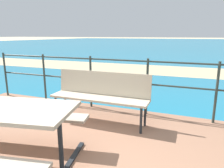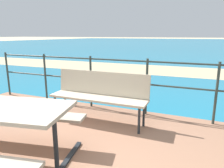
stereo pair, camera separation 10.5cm
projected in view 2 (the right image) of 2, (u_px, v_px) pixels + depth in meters
sea_water at (192, 43)px, 38.01m from camera, size 90.00×90.00×0.01m
beach_strip at (163, 70)px, 9.36m from camera, size 54.04×3.60×0.01m
park_bench at (100, 92)px, 3.61m from camera, size 1.71×0.43×0.87m
railing_fence at (117, 78)px, 4.11m from camera, size 5.94×0.04×1.07m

